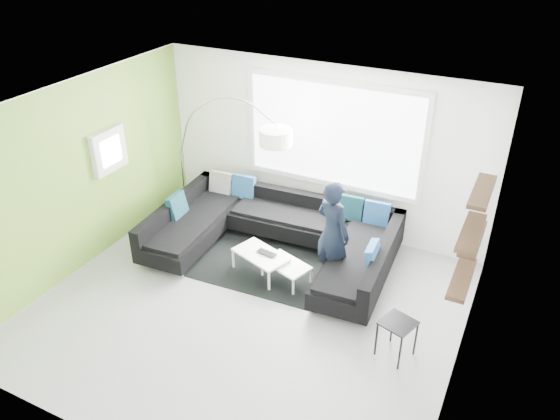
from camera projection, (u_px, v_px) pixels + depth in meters
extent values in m
plane|color=gray|center=(248.00, 308.00, 7.50)|extent=(5.50, 5.50, 0.00)
cube|color=white|center=(322.00, 149.00, 8.76)|extent=(5.50, 0.04, 2.80)
cube|color=white|center=(106.00, 349.00, 4.87)|extent=(5.50, 0.04, 2.80)
cube|color=white|center=(79.00, 177.00, 7.87)|extent=(0.04, 5.00, 2.80)
cube|color=white|center=(471.00, 280.00, 5.75)|extent=(0.04, 5.00, 2.80)
cube|color=white|center=(241.00, 114.00, 6.12)|extent=(5.50, 5.00, 0.04)
cube|color=#6B9E33|center=(80.00, 178.00, 7.87)|extent=(0.01, 5.00, 2.80)
cube|color=white|center=(333.00, 135.00, 8.50)|extent=(2.96, 0.06, 1.68)
cube|color=silver|center=(109.00, 151.00, 8.21)|extent=(0.12, 0.66, 0.66)
cube|color=black|center=(472.00, 235.00, 5.95)|extent=(0.20, 1.24, 0.95)
cube|color=black|center=(272.00, 247.00, 8.48)|extent=(3.76, 2.46, 0.38)
cube|color=black|center=(272.00, 229.00, 8.32)|extent=(3.76, 2.46, 0.29)
cube|color=navy|center=(272.00, 225.00, 8.29)|extent=(3.25, 0.39, 0.40)
cube|color=black|center=(269.00, 264.00, 8.39)|extent=(2.22, 1.67, 0.01)
cube|color=white|center=(273.00, 267.00, 8.05)|extent=(1.21, 0.93, 0.35)
cube|color=black|center=(396.00, 339.00, 6.61)|extent=(0.48, 0.48, 0.52)
imported|color=black|center=(333.00, 232.00, 7.71)|extent=(0.85, 0.79, 1.59)
imported|color=black|center=(265.00, 255.00, 8.00)|extent=(0.37, 0.29, 0.02)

